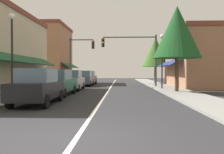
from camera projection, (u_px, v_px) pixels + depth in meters
ground_plane at (110, 88)px, 23.39m from camera, size 80.00×80.00×0.00m
sidewalk_left at (56, 87)px, 23.59m from camera, size 2.60×56.00×0.12m
sidewalk_right at (165, 88)px, 23.18m from camera, size 2.60×56.00×0.12m
lane_center_stripe at (110, 88)px, 23.39m from camera, size 0.14×52.00×0.01m
storefront_right_block at (194, 59)px, 24.98m from camera, size 5.80×10.20×6.04m
storefront_far_left at (48, 54)px, 33.65m from camera, size 6.73×8.20×8.38m
parked_car_nearest_left at (38, 87)px, 11.43m from camera, size 1.86×4.14×1.77m
parked_car_second_left at (58, 83)px, 15.70m from camera, size 1.84×4.13×1.77m
parked_car_third_left at (72, 80)px, 20.41m from camera, size 1.84×4.13×1.77m
parked_car_far_left at (85, 78)px, 26.40m from camera, size 1.81×4.11×1.77m
parked_car_distant_left at (89, 78)px, 30.72m from camera, size 1.83×4.13×1.77m
traffic_signal_mast_arm at (136, 51)px, 24.48m from camera, size 5.84×0.50×5.57m
traffic_signal_left_corner at (78, 54)px, 26.69m from camera, size 2.94×0.50×5.60m
street_lamp_left_near at (12, 42)px, 13.21m from camera, size 0.36×0.36×4.98m
street_lamp_right_mid at (162, 53)px, 20.96m from camera, size 0.36×0.36×5.03m
tree_right_near at (177, 32)px, 17.85m from camera, size 3.67×3.67×6.73m
tree_right_far at (155, 52)px, 31.03m from camera, size 3.62×3.62×6.33m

